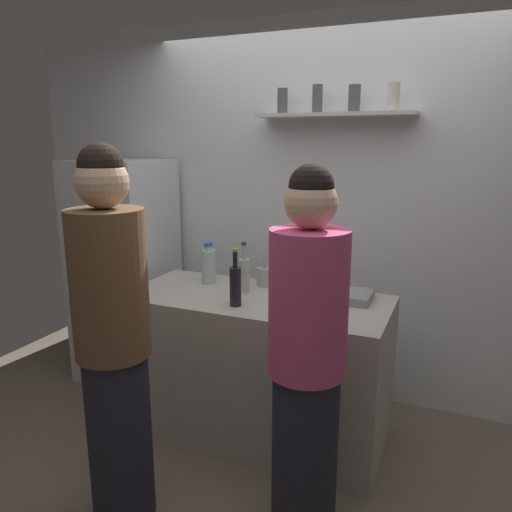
{
  "coord_description": "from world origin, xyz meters",
  "views": [
    {
      "loc": [
        0.87,
        -2.06,
        1.79
      ],
      "look_at": [
        -0.22,
        0.5,
        1.14
      ],
      "focal_mm": 34.39,
      "sensor_mm": 36.0,
      "label": 1
    }
  ],
  "objects_px": {
    "refrigerator": "(125,271)",
    "person_brown_jacket": "(113,343)",
    "wine_bottle_pale_glass": "(244,274)",
    "person_pink_top": "(307,363)",
    "water_bottle_plastic": "(209,265)",
    "baking_pan": "(342,295)",
    "utensil_holder": "(265,276)",
    "wine_bottle_dark_glass": "(235,285)"
  },
  "relations": [
    {
      "from": "baking_pan",
      "to": "wine_bottle_pale_glass",
      "type": "relative_size",
      "value": 1.09
    },
    {
      "from": "baking_pan",
      "to": "person_pink_top",
      "type": "relative_size",
      "value": 0.2
    },
    {
      "from": "baking_pan",
      "to": "utensil_holder",
      "type": "distance_m",
      "value": 0.53
    },
    {
      "from": "water_bottle_plastic",
      "to": "wine_bottle_dark_glass",
      "type": "bearing_deg",
      "value": -43.6
    },
    {
      "from": "water_bottle_plastic",
      "to": "person_pink_top",
      "type": "xyz_separation_m",
      "value": [
        0.92,
        -0.8,
        -0.16
      ]
    },
    {
      "from": "wine_bottle_pale_glass",
      "to": "water_bottle_plastic",
      "type": "xyz_separation_m",
      "value": [
        -0.29,
        0.08,
        0.0
      ]
    },
    {
      "from": "wine_bottle_pale_glass",
      "to": "water_bottle_plastic",
      "type": "height_order",
      "value": "wine_bottle_pale_glass"
    },
    {
      "from": "utensil_holder",
      "to": "wine_bottle_pale_glass",
      "type": "relative_size",
      "value": 0.72
    },
    {
      "from": "baking_pan",
      "to": "water_bottle_plastic",
      "type": "height_order",
      "value": "water_bottle_plastic"
    },
    {
      "from": "person_brown_jacket",
      "to": "wine_bottle_pale_glass",
      "type": "bearing_deg",
      "value": -38.73
    },
    {
      "from": "baking_pan",
      "to": "person_pink_top",
      "type": "distance_m",
      "value": 0.81
    },
    {
      "from": "utensil_holder",
      "to": "person_brown_jacket",
      "type": "relative_size",
      "value": 0.13
    },
    {
      "from": "water_bottle_plastic",
      "to": "person_pink_top",
      "type": "bearing_deg",
      "value": -41.04
    },
    {
      "from": "refrigerator",
      "to": "wine_bottle_pale_glass",
      "type": "xyz_separation_m",
      "value": [
        1.13,
        -0.29,
        0.17
      ]
    },
    {
      "from": "refrigerator",
      "to": "person_brown_jacket",
      "type": "bearing_deg",
      "value": -53.91
    },
    {
      "from": "wine_bottle_dark_glass",
      "to": "person_pink_top",
      "type": "distance_m",
      "value": 0.75
    },
    {
      "from": "refrigerator",
      "to": "wine_bottle_pale_glass",
      "type": "distance_m",
      "value": 1.18
    },
    {
      "from": "refrigerator",
      "to": "wine_bottle_dark_glass",
      "type": "bearing_deg",
      "value": -24.53
    },
    {
      "from": "person_pink_top",
      "to": "water_bottle_plastic",
      "type": "bearing_deg",
      "value": 147.38
    },
    {
      "from": "utensil_holder",
      "to": "person_pink_top",
      "type": "relative_size",
      "value": 0.13
    },
    {
      "from": "refrigerator",
      "to": "baking_pan",
      "type": "height_order",
      "value": "refrigerator"
    },
    {
      "from": "utensil_holder",
      "to": "water_bottle_plastic",
      "type": "distance_m",
      "value": 0.37
    },
    {
      "from": "person_pink_top",
      "to": "person_brown_jacket",
      "type": "bearing_deg",
      "value": -155.19
    },
    {
      "from": "person_brown_jacket",
      "to": "person_pink_top",
      "type": "bearing_deg",
      "value": -99.87
    },
    {
      "from": "refrigerator",
      "to": "utensil_holder",
      "type": "height_order",
      "value": "refrigerator"
    },
    {
      "from": "refrigerator",
      "to": "baking_pan",
      "type": "distance_m",
      "value": 1.73
    },
    {
      "from": "refrigerator",
      "to": "water_bottle_plastic",
      "type": "xyz_separation_m",
      "value": [
        0.84,
        -0.21,
        0.18
      ]
    },
    {
      "from": "wine_bottle_dark_glass",
      "to": "baking_pan",
      "type": "bearing_deg",
      "value": 33.58
    },
    {
      "from": "person_pink_top",
      "to": "wine_bottle_dark_glass",
      "type": "bearing_deg",
      "value": 149.07
    },
    {
      "from": "wine_bottle_pale_glass",
      "to": "person_brown_jacket",
      "type": "bearing_deg",
      "value": -102.47
    },
    {
      "from": "wine_bottle_dark_glass",
      "to": "person_pink_top",
      "type": "xyz_separation_m",
      "value": [
        0.56,
        -0.46,
        -0.16
      ]
    },
    {
      "from": "person_pink_top",
      "to": "person_brown_jacket",
      "type": "distance_m",
      "value": 0.88
    },
    {
      "from": "wine_bottle_pale_glass",
      "to": "person_pink_top",
      "type": "distance_m",
      "value": 0.97
    },
    {
      "from": "utensil_holder",
      "to": "wine_bottle_dark_glass",
      "type": "xyz_separation_m",
      "value": [
        -0.0,
        -0.43,
        0.06
      ]
    },
    {
      "from": "water_bottle_plastic",
      "to": "person_pink_top",
      "type": "relative_size",
      "value": 0.16
    },
    {
      "from": "wine_bottle_dark_glass",
      "to": "refrigerator",
      "type": "bearing_deg",
      "value": 155.47
    },
    {
      "from": "water_bottle_plastic",
      "to": "person_brown_jacket",
      "type": "height_order",
      "value": "person_brown_jacket"
    },
    {
      "from": "person_pink_top",
      "to": "baking_pan",
      "type": "bearing_deg",
      "value": 101.35
    },
    {
      "from": "utensil_holder",
      "to": "water_bottle_plastic",
      "type": "relative_size",
      "value": 0.84
    },
    {
      "from": "refrigerator",
      "to": "water_bottle_plastic",
      "type": "distance_m",
      "value": 0.88
    },
    {
      "from": "wine_bottle_dark_glass",
      "to": "water_bottle_plastic",
      "type": "bearing_deg",
      "value": 136.4
    },
    {
      "from": "person_pink_top",
      "to": "utensil_holder",
      "type": "bearing_deg",
      "value": 130.65
    }
  ]
}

